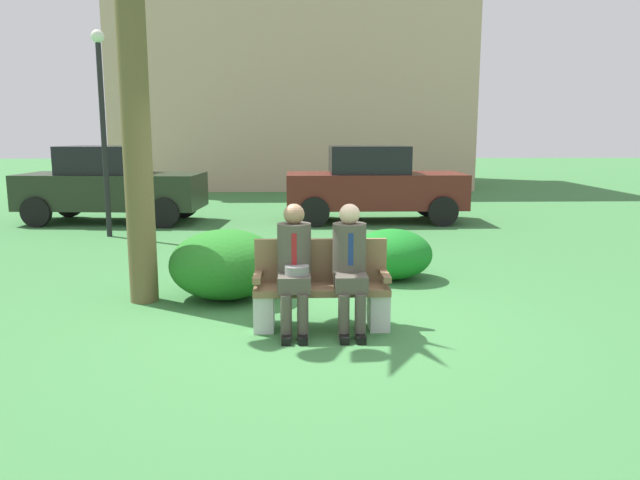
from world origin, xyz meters
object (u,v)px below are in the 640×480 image
park_bench (321,289)px  building_backdrop (294,67)px  parked_car_far (373,184)px  street_lamp (102,113)px  parked_car_near (111,185)px  shrub_near_bench (225,264)px  seated_man_left (294,262)px  seated_man_right (350,261)px  shrub_mid_lawn (392,254)px

park_bench → building_backdrop: size_ratio=0.11×
parked_car_far → street_lamp: 5.80m
park_bench → parked_car_near: 8.75m
parked_car_near → parked_car_far: (5.80, -0.10, 0.00)m
shrub_near_bench → street_lamp: (-2.75, 4.54, 1.90)m
seated_man_left → seated_man_right: seated_man_left is taller
seated_man_right → street_lamp: street_lamp is taller
seated_man_left → seated_man_right: bearing=0.6°
park_bench → shrub_near_bench: 1.60m
parked_car_far → parked_car_near: bearing=179.0°
seated_man_left → shrub_mid_lawn: bearing=59.0°
seated_man_right → parked_car_near: size_ratio=0.32×
building_backdrop → seated_man_left: bearing=-89.8°
park_bench → seated_man_left: seated_man_left is taller
seated_man_right → parked_car_far: size_ratio=0.33×
seated_man_left → parked_car_near: parked_car_near is taller
seated_man_right → shrub_near_bench: (-1.39, 1.27, -0.30)m
parked_car_near → seated_man_left: bearing=-62.1°
shrub_near_bench → street_lamp: size_ratio=0.35×
seated_man_right → shrub_mid_lawn: (0.77, 2.19, -0.38)m
seated_man_left → street_lamp: bearing=121.7°
shrub_mid_lawn → street_lamp: street_lamp is taller
street_lamp → building_backdrop: bearing=73.8°
seated_man_left → street_lamp: size_ratio=0.34×
parked_car_far → street_lamp: bearing=-161.4°
seated_man_left → park_bench: bearing=24.8°
building_backdrop → parked_car_near: bearing=-111.4°
seated_man_left → building_backdrop: bearing=90.2°
shrub_near_bench → parked_car_far: parked_car_far is taller
shrub_mid_lawn → building_backdrop: building_backdrop is taller
shrub_mid_lawn → parked_car_far: bearing=85.8°
seated_man_left → shrub_mid_lawn: size_ratio=1.17×
shrub_mid_lawn → street_lamp: size_ratio=0.29×
building_backdrop → seated_man_right: bearing=-88.0°
seated_man_right → building_backdrop: size_ratio=0.10×
street_lamp → building_backdrop: building_backdrop is taller
seated_man_right → shrub_near_bench: 1.91m
shrub_near_bench → building_backdrop: size_ratio=0.11×
seated_man_right → parked_car_far: parked_car_far is taller
shrub_mid_lawn → building_backdrop: size_ratio=0.09×
shrub_mid_lawn → parked_car_near: parked_car_near is taller
parked_car_near → parked_car_far: 5.80m
park_bench → street_lamp: street_lamp is taller
seated_man_left → parked_car_near: 8.72m
shrub_near_bench → seated_man_right: bearing=-42.3°
park_bench → shrub_mid_lawn: (1.05, 2.07, -0.05)m
park_bench → parked_car_far: bearing=79.0°
park_bench → parked_car_far: parked_car_far is taller
parked_car_near → street_lamp: 2.45m
shrub_near_bench → building_backdrop: bearing=87.4°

